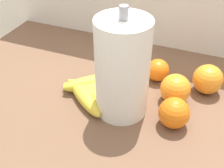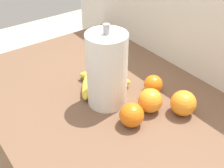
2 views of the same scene
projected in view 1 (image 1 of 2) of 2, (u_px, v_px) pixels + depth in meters
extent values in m
cube|color=silver|center=(214.00, 101.00, 1.07)|extent=(1.92, 0.06, 1.30)
ellipsoid|color=gold|center=(84.00, 97.00, 0.74)|extent=(0.15, 0.13, 0.04)
ellipsoid|color=yellow|center=(92.00, 97.00, 0.75)|extent=(0.20, 0.11, 0.03)
ellipsoid|color=gold|center=(98.00, 92.00, 0.76)|extent=(0.21, 0.05, 0.03)
ellipsoid|color=gold|center=(98.00, 88.00, 0.78)|extent=(0.19, 0.09, 0.04)
ellipsoid|color=gold|center=(97.00, 82.00, 0.79)|extent=(0.18, 0.15, 0.04)
sphere|color=orange|center=(175.00, 89.00, 0.74)|extent=(0.08, 0.08, 0.08)
sphere|color=orange|center=(158.00, 70.00, 0.82)|extent=(0.06, 0.06, 0.06)
sphere|color=orange|center=(174.00, 113.00, 0.67)|extent=(0.07, 0.07, 0.07)
sphere|color=orange|center=(208.00, 79.00, 0.77)|extent=(0.08, 0.08, 0.08)
cylinder|color=white|center=(122.00, 69.00, 0.66)|extent=(0.13, 0.13, 0.24)
cylinder|color=gray|center=(122.00, 63.00, 0.65)|extent=(0.02, 0.02, 0.27)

